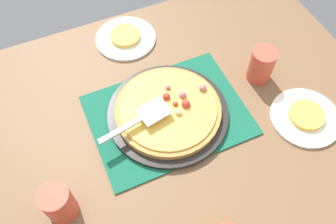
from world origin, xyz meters
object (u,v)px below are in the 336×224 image
plate_near_left (305,117)px  cup_corner (261,65)px  plate_far_right (126,38)px  served_slice_right (125,36)px  cup_far (59,203)px  pizza_pan (168,113)px  served_slice_left (307,115)px  pizza (168,109)px  pizza_server (140,119)px

plate_near_left → cup_corner: (0.05, -0.20, 0.06)m
plate_far_right → served_slice_right: served_slice_right is taller
plate_far_right → cup_far: 0.65m
pizza_pan → cup_corner: 0.35m
served_slice_left → served_slice_right: (0.40, -0.55, 0.00)m
served_slice_left → cup_corner: bearing=-76.8°
served_slice_right → cup_corner: (-0.35, 0.35, 0.04)m
served_slice_right → served_slice_left: bearing=125.9°
plate_near_left → plate_far_right: bearing=-54.1°
pizza_pan → plate_far_right: (0.01, -0.37, -0.01)m
pizza_pan → plate_far_right: 0.37m
pizza → plate_near_left: bearing=154.6°
pizza_server → served_slice_left: bearing=161.1°
plate_far_right → cup_far: size_ratio=1.83×
pizza → cup_far: size_ratio=2.75×
served_slice_left → cup_corner: 0.21m
pizza_pan → served_slice_left: (-0.39, 0.18, 0.01)m
pizza → cup_far: bearing=23.5°
served_slice_right → cup_far: cup_far is taller
pizza_server → pizza: bearing=-169.6°
served_slice_left → pizza_server: (0.49, -0.17, 0.05)m
pizza_pan → pizza: 0.02m
pizza_pan → plate_far_right: bearing=-88.8°
served_slice_left → cup_far: (0.77, -0.02, 0.04)m
cup_corner → cup_far: bearing=14.4°
served_slice_right → cup_corner: bearing=135.3°
served_slice_left → pizza_server: pizza_server is taller
plate_far_right → plate_near_left: bearing=125.9°
pizza_pan → plate_near_left: 0.43m
pizza → served_slice_right: (0.01, -0.37, -0.02)m
pizza_pan → cup_far: cup_far is taller
plate_far_right → pizza_server: (0.09, 0.38, 0.06)m
pizza_pan → cup_corner: (-0.34, -0.02, 0.05)m
pizza_server → cup_corner: bearing=-175.1°
plate_far_right → cup_corner: 0.50m
plate_far_right → pizza_server: 0.40m
plate_near_left → served_slice_right: 0.68m
pizza → served_slice_left: bearing=154.6°
plate_far_right → cup_far: cup_far is taller
pizza → cup_corner: (-0.34, -0.02, 0.03)m
cup_corner → pizza_server: size_ratio=0.51×
plate_near_left → served_slice_right: size_ratio=2.00×
served_slice_left → served_slice_right: same height
pizza → pizza_server: bearing=10.4°
pizza → plate_near_left: pizza is taller
served_slice_left → pizza: bearing=-25.4°
pizza_pan → cup_far: (0.38, 0.17, 0.05)m
pizza_pan → served_slice_left: bearing=154.7°
served_slice_right → pizza_server: size_ratio=0.47×
pizza → pizza_pan: bearing=8.0°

